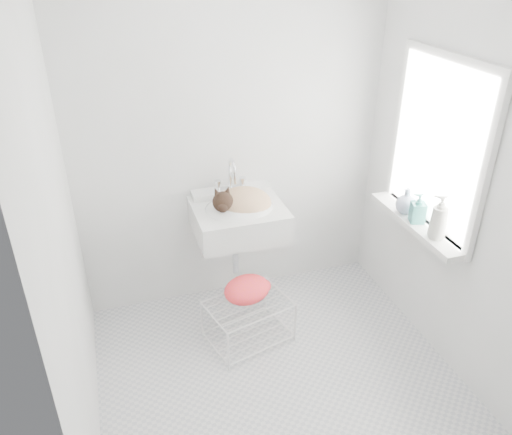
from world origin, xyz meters
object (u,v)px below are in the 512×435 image
object	(u,v)px
cat	(241,202)
bottle_b	(416,222)
sink	(238,206)
bottle_a	(435,238)
wire_rack	(248,322)
bottle_c	(405,212)

from	to	relation	value
cat	bottle_b	bearing A→B (deg)	-25.45
sink	bottle_a	bearing A→B (deg)	-36.40
wire_rack	bottle_b	xyz separation A→B (m)	(1.08, -0.18, 0.70)
cat	wire_rack	size ratio (longest dim) A/B	0.80
wire_rack	bottle_b	distance (m)	1.30
sink	bottle_b	xyz separation A→B (m)	(1.03, -0.55, 0.00)
bottle_b	sink	bearing A→B (deg)	151.83
cat	wire_rack	bearing A→B (deg)	-97.24
cat	bottle_a	xyz separation A→B (m)	(1.02, -0.74, -0.04)
bottle_a	bottle_c	bearing A→B (deg)	90.00
bottle_c	bottle_b	bearing A→B (deg)	-90.00
sink	bottle_a	distance (m)	1.28
wire_rack	bottle_c	bearing A→B (deg)	-2.65
sink	bottle_c	world-z (taller)	sink
cat	bottle_b	xyz separation A→B (m)	(1.02, -0.54, -0.04)
wire_rack	bottle_a	bearing A→B (deg)	-20.00
wire_rack	sink	bearing A→B (deg)	82.98
wire_rack	bottle_b	size ratio (longest dim) A/B	2.65
bottle_c	sink	bearing A→B (deg)	157.92
bottle_a	sink	bearing A→B (deg)	143.60
sink	bottle_b	bearing A→B (deg)	-28.17
cat	bottle_a	size ratio (longest dim) A/B	1.75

